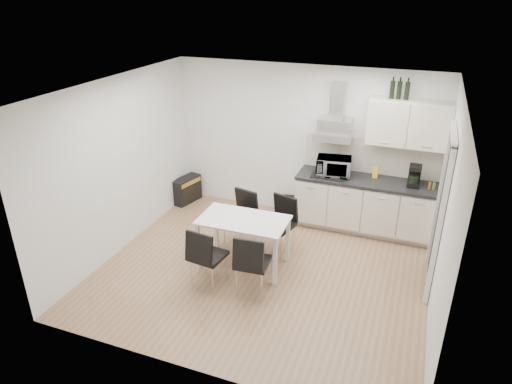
% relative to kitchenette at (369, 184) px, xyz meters
% --- Properties ---
extents(ground, '(4.50, 4.50, 0.00)m').
position_rel_kitchenette_xyz_m(ground, '(-1.19, -1.73, -0.83)').
color(ground, '#A17753').
rests_on(ground, ground).
extents(wall_back, '(4.50, 0.10, 2.60)m').
position_rel_kitchenette_xyz_m(wall_back, '(-1.19, 0.27, 0.47)').
color(wall_back, silver).
rests_on(wall_back, ground).
extents(wall_front, '(4.50, 0.10, 2.60)m').
position_rel_kitchenette_xyz_m(wall_front, '(-1.19, -3.73, 0.47)').
color(wall_front, silver).
rests_on(wall_front, ground).
extents(wall_left, '(0.10, 4.00, 2.60)m').
position_rel_kitchenette_xyz_m(wall_left, '(-3.44, -1.73, 0.47)').
color(wall_left, silver).
rests_on(wall_left, ground).
extents(wall_right, '(0.10, 4.00, 2.60)m').
position_rel_kitchenette_xyz_m(wall_right, '(1.06, -1.73, 0.47)').
color(wall_right, silver).
rests_on(wall_right, ground).
extents(ceiling, '(4.50, 4.50, 0.00)m').
position_rel_kitchenette_xyz_m(ceiling, '(-1.19, -1.73, 1.77)').
color(ceiling, white).
rests_on(ceiling, wall_back).
extents(doorway, '(0.08, 1.04, 2.10)m').
position_rel_kitchenette_xyz_m(doorway, '(1.02, -1.18, 0.22)').
color(doorway, white).
rests_on(doorway, ground).
extents(kitchenette, '(2.22, 0.64, 2.52)m').
position_rel_kitchenette_xyz_m(kitchenette, '(0.00, 0.00, 0.00)').
color(kitchenette, beige).
rests_on(kitchenette, ground).
extents(dining_table, '(1.25, 0.72, 0.75)m').
position_rel_kitchenette_xyz_m(dining_table, '(-1.50, -1.68, -0.18)').
color(dining_table, white).
rests_on(dining_table, ground).
extents(chair_far_left, '(0.55, 0.59, 0.88)m').
position_rel_kitchenette_xyz_m(chair_far_left, '(-1.77, -1.19, -0.39)').
color(chair_far_left, black).
rests_on(chair_far_left, ground).
extents(chair_far_right, '(0.56, 0.60, 0.88)m').
position_rel_kitchenette_xyz_m(chair_far_right, '(-1.14, -1.17, -0.39)').
color(chair_far_right, black).
rests_on(chair_far_right, ground).
extents(chair_near_left, '(0.50, 0.55, 0.88)m').
position_rel_kitchenette_xyz_m(chair_near_left, '(-1.76, -2.29, -0.39)').
color(chair_near_left, black).
rests_on(chair_near_left, ground).
extents(chair_near_right, '(0.48, 0.53, 0.88)m').
position_rel_kitchenette_xyz_m(chair_near_right, '(-1.15, -2.23, -0.39)').
color(chair_near_right, black).
rests_on(chair_near_right, ground).
extents(guitar_amp, '(0.38, 0.62, 0.48)m').
position_rel_kitchenette_xyz_m(guitar_amp, '(-3.30, -0.08, -0.59)').
color(guitar_amp, black).
rests_on(guitar_amp, ground).
extents(floor_speaker, '(0.20, 0.18, 0.30)m').
position_rel_kitchenette_xyz_m(floor_speaker, '(-1.38, 0.17, -0.68)').
color(floor_speaker, black).
rests_on(floor_speaker, ground).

